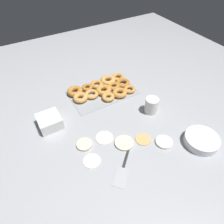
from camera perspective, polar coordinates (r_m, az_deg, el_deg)
ground_plane at (r=1.20m, az=0.17°, el=-5.88°), size 3.00×3.00×0.00m
pancake_0 at (r=1.09m, az=-5.80°, el=-13.67°), size 0.09×0.09×0.01m
pancake_1 at (r=1.18m, az=8.92°, el=-7.64°), size 0.09×0.09×0.01m
pancake_2 at (r=1.15m, az=-7.99°, el=-9.02°), size 0.09×0.09×0.01m
pancake_3 at (r=1.15m, az=3.48°, el=-8.82°), size 0.11×0.11×0.01m
pancake_4 at (r=1.17m, az=-2.20°, el=-7.31°), size 0.10×0.10×0.01m
pancake_5 at (r=1.19m, az=14.62°, el=-8.28°), size 0.10×0.10×0.01m
donut_tray at (r=1.47m, az=-2.46°, el=6.64°), size 0.47×0.29×0.04m
batter_bowl at (r=1.24m, az=24.17°, el=-7.38°), size 0.19×0.19×0.05m
container_stack at (r=1.26m, az=-17.42°, el=-2.58°), size 0.13×0.14×0.07m
paper_cup at (r=1.31m, az=11.20°, el=1.88°), size 0.08×0.08×0.11m
spatula at (r=1.05m, az=2.83°, el=-16.85°), size 0.20×0.19×0.01m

